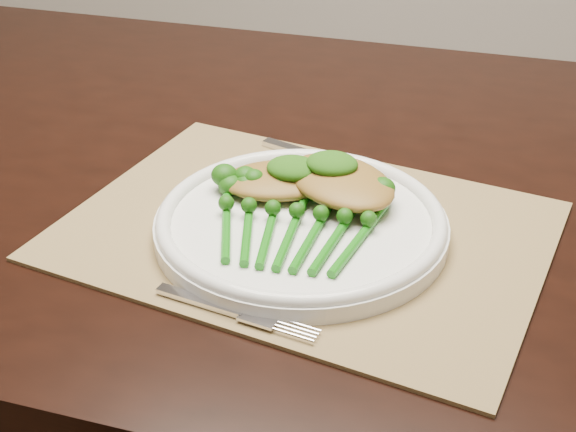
% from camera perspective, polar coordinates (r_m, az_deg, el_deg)
% --- Properties ---
extents(dining_table, '(1.62, 0.94, 0.75)m').
position_cam_1_polar(dining_table, '(1.19, -0.69, -12.17)').
color(dining_table, black).
rests_on(dining_table, ground).
extents(placemat, '(0.53, 0.43, 0.00)m').
position_cam_1_polar(placemat, '(0.82, 1.20, -1.04)').
color(placemat, olive).
rests_on(placemat, dining_table).
extents(dinner_plate, '(0.30, 0.30, 0.03)m').
position_cam_1_polar(dinner_plate, '(0.81, 0.94, -0.46)').
color(dinner_plate, white).
rests_on(dinner_plate, placemat).
extents(knife, '(0.19, 0.08, 0.01)m').
position_cam_1_polar(knife, '(0.95, 2.15, 4.21)').
color(knife, silver).
rests_on(knife, placemat).
extents(fork, '(0.16, 0.04, 0.00)m').
position_cam_1_polar(fork, '(0.70, -3.03, -7.00)').
color(fork, silver).
rests_on(fork, placemat).
extents(chicken_fillet_left, '(0.14, 0.12, 0.02)m').
position_cam_1_polar(chicken_fillet_left, '(0.85, -0.65, 2.56)').
color(chicken_fillet_left, olive).
rests_on(chicken_fillet_left, dinner_plate).
extents(chicken_fillet_right, '(0.16, 0.16, 0.03)m').
position_cam_1_polar(chicken_fillet_right, '(0.83, 3.77, 2.48)').
color(chicken_fillet_right, olive).
rests_on(chicken_fillet_right, dinner_plate).
extents(pesto_dollop_left, '(0.06, 0.05, 0.02)m').
position_cam_1_polar(pesto_dollop_left, '(0.84, 0.34, 3.42)').
color(pesto_dollop_left, '#154209').
rests_on(pesto_dollop_left, chicken_fillet_left).
extents(pesto_dollop_right, '(0.05, 0.05, 0.02)m').
position_cam_1_polar(pesto_dollop_right, '(0.83, 3.14, 3.73)').
color(pesto_dollop_right, '#154209').
rests_on(pesto_dollop_right, chicken_fillet_right).
extents(broccolini_bundle, '(0.16, 0.18, 0.04)m').
position_cam_1_polar(broccolini_bundle, '(0.78, 0.30, -0.95)').
color(broccolini_bundle, '#12660D').
rests_on(broccolini_bundle, dinner_plate).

